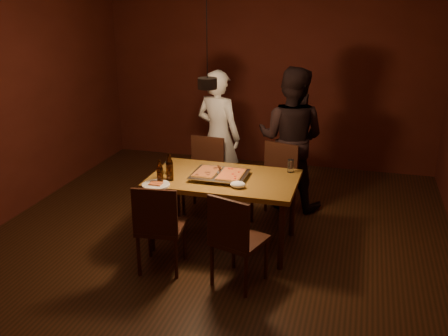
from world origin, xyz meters
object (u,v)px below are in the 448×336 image
(dining_table, at_px, (224,184))
(chair_near_left, at_px, (159,221))
(beer_bottle_b, at_px, (170,167))
(plate_slice, at_px, (156,185))
(beer_bottle_a, at_px, (160,171))
(pendant_lamp, at_px, (207,82))
(pizza_tray, at_px, (220,176))
(chair_far_left, at_px, (205,168))
(chair_far_right, at_px, (277,175))
(diner_white, at_px, (218,136))
(chair_near_right, at_px, (235,233))
(diner_dark, at_px, (291,139))

(dining_table, xyz_separation_m, chair_near_left, (-0.43, -0.73, -0.14))
(beer_bottle_b, distance_m, plate_slice, 0.24)
(beer_bottle_a, distance_m, pendant_lamp, 1.01)
(pizza_tray, relative_size, pendant_lamp, 0.50)
(dining_table, height_order, chair_far_left, chair_far_left)
(chair_far_right, xyz_separation_m, plate_slice, (-1.00, -1.19, 0.22))
(dining_table, height_order, plate_slice, plate_slice)
(chair_far_left, xyz_separation_m, pendant_lamp, (0.38, -1.04, 1.22))
(beer_bottle_b, distance_m, pendant_lamp, 0.96)
(chair_far_right, xyz_separation_m, chair_near_left, (-0.84, -1.51, 0.00))
(beer_bottle_b, bearing_deg, pendant_lamp, -1.04)
(dining_table, relative_size, diner_white, 0.90)
(chair_near_right, height_order, plate_slice, chair_near_right)
(chair_far_left, bearing_deg, plate_slice, 87.47)
(pizza_tray, relative_size, diner_white, 0.33)
(diner_dark, bearing_deg, pendant_lamp, 76.03)
(chair_near_right, height_order, beer_bottle_a, beer_bottle_a)
(beer_bottle_b, relative_size, diner_dark, 0.16)
(chair_far_right, xyz_separation_m, chair_near_right, (-0.10, -1.56, 0.00))
(diner_dark, bearing_deg, chair_near_right, 93.26)
(pizza_tray, bearing_deg, beer_bottle_b, -155.47)
(beer_bottle_a, xyz_separation_m, diner_white, (0.16, 1.50, -0.04))
(chair_far_right, height_order, pizza_tray, chair_far_right)
(pendant_lamp, bearing_deg, chair_near_right, -52.95)
(dining_table, bearing_deg, diner_dark, 67.14)
(chair_near_left, relative_size, diner_white, 0.29)
(chair_far_right, relative_size, chair_near_right, 0.97)
(chair_far_right, xyz_separation_m, diner_dark, (0.09, 0.41, 0.33))
(beer_bottle_b, height_order, diner_white, diner_white)
(beer_bottle_a, height_order, beer_bottle_b, beer_bottle_b)
(plate_slice, bearing_deg, chair_far_left, 84.73)
(beer_bottle_b, bearing_deg, diner_white, 86.10)
(chair_far_left, distance_m, chair_near_left, 1.53)
(chair_near_right, bearing_deg, diner_dark, 102.87)
(chair_far_right, bearing_deg, chair_near_right, 101.42)
(plate_slice, distance_m, diner_dark, 1.94)
(chair_near_right, relative_size, diner_white, 0.32)
(pizza_tray, distance_m, diner_dark, 1.34)
(chair_far_left, bearing_deg, beer_bottle_a, 87.65)
(plate_slice, distance_m, diner_white, 1.60)
(dining_table, bearing_deg, pendant_lamp, -111.38)
(plate_slice, bearing_deg, diner_white, 83.75)
(chair_near_left, xyz_separation_m, pizza_tray, (0.39, 0.69, 0.24))
(beer_bottle_a, height_order, pendant_lamp, pendant_lamp)
(chair_near_right, distance_m, pendant_lamp, 1.40)
(chair_far_right, height_order, chair_near_right, same)
(chair_near_right, bearing_deg, chair_far_left, 134.72)
(chair_far_right, height_order, plate_slice, chair_far_right)
(chair_far_left, height_order, plate_slice, chair_far_left)
(chair_far_left, bearing_deg, dining_table, 123.12)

